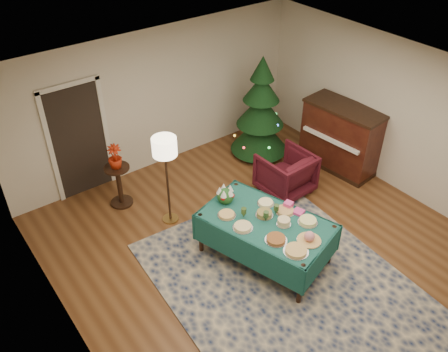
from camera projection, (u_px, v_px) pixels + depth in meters
room_shell at (286, 192)px, 6.52m from camera, size 7.00×7.00×7.00m
doorway at (79, 139)px, 8.15m from camera, size 1.08×0.04×2.16m
rug at (289, 289)px, 6.84m from camera, size 3.47×4.40×0.02m
buffet_table at (266, 228)px, 7.03m from camera, size 1.64×2.16×0.75m
platter_0 at (296, 251)px, 6.41m from camera, size 0.35×0.35×0.05m
platter_1 at (309, 238)px, 6.56m from camera, size 0.34×0.34×0.16m
platter_2 at (308, 221)px, 6.89m from camera, size 0.29×0.29×0.06m
platter_3 at (276, 239)px, 6.59m from camera, size 0.32×0.32×0.05m
platter_4 at (284, 222)px, 6.84m from camera, size 0.22×0.22×0.10m
platter_5 at (285, 211)px, 7.10m from camera, size 0.30×0.30×0.04m
platter_6 at (243, 227)px, 6.80m from camera, size 0.29×0.29×0.05m
platter_7 at (264, 214)px, 7.02m from camera, size 0.27×0.27×0.07m
platter_8 at (266, 203)px, 7.25m from camera, size 0.26×0.26×0.04m
platter_9 at (227, 215)px, 7.02m from camera, size 0.28×0.28×0.04m
goblet_0 at (244, 213)px, 6.95m from camera, size 0.08×0.08×0.17m
goblet_1 at (276, 209)px, 7.01m from camera, size 0.08×0.08×0.17m
goblet_2 at (266, 216)px, 6.88m from camera, size 0.08×0.08×0.17m
napkin_stack at (299, 212)px, 7.07m from camera, size 0.19×0.19×0.04m
gift_box at (288, 205)px, 7.16m from camera, size 0.15×0.15×0.10m
centerpiece at (225, 195)px, 7.23m from camera, size 0.27×0.27×0.31m
armchair at (286, 171)px, 8.50m from camera, size 0.88×0.82×0.87m
floor_lamp at (165, 152)px, 7.30m from camera, size 0.39×0.39×1.62m
side_table at (120, 186)px, 8.24m from camera, size 0.44×0.44×0.78m
potted_plant at (116, 161)px, 7.93m from camera, size 0.24×0.43×0.24m
christmas_tree at (260, 112)px, 9.26m from camera, size 1.36×1.36×2.09m
piano at (341, 138)px, 9.05m from camera, size 0.85×1.57×1.30m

